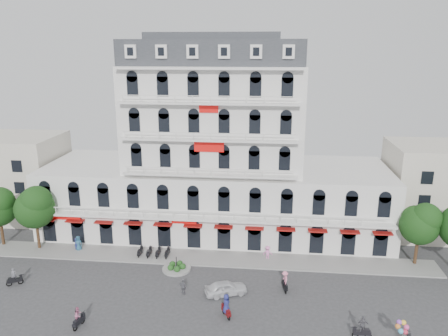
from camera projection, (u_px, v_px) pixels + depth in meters
ground at (194, 301)px, 42.94m from camera, size 120.00×120.00×0.00m
sidewalk at (207, 258)px, 51.55m from camera, size 53.00×4.00×0.16m
main_building at (215, 158)px, 57.51m from camera, size 45.00×15.00×25.80m
flank_building_west at (13, 176)px, 63.42m from camera, size 14.00×10.00×12.00m
flank_building_east at (443, 189)px, 57.58m from camera, size 14.00×10.00×12.00m
traffic_island at (177, 268)px, 48.92m from camera, size 3.20×3.20×1.60m
parked_scooter_row at (154, 257)px, 51.99m from camera, size 4.40×1.80×1.10m
tree_west_inner at (35, 206)px, 52.54m from camera, size 4.76×4.76×8.25m
tree_east_inner at (420, 222)px, 48.77m from camera, size 4.40×4.37×7.57m
parked_car at (226, 288)px, 43.95m from camera, size 4.59×3.12×1.45m
rider_west at (14, 278)px, 45.63m from camera, size 1.54×1.04×1.95m
rider_southwest at (78, 317)px, 38.73m from camera, size 0.73×1.69×2.02m
rider_east at (226, 305)px, 40.14m from camera, size 1.06×1.53×2.34m
rider_northeast at (362, 327)px, 37.22m from camera, size 1.70×0.44×2.17m
rider_center at (285, 280)px, 44.49m from camera, size 0.82×1.70×2.20m
pedestrian_left at (78, 243)px, 53.34m from camera, size 0.96×0.64×1.92m
pedestrian_mid at (183, 287)px, 43.96m from camera, size 1.04×0.81×1.65m
pedestrian_right at (268, 253)px, 51.12m from camera, size 1.12×0.64×1.73m
pedestrian_far at (77, 244)px, 53.40m from camera, size 0.58×0.70×1.63m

